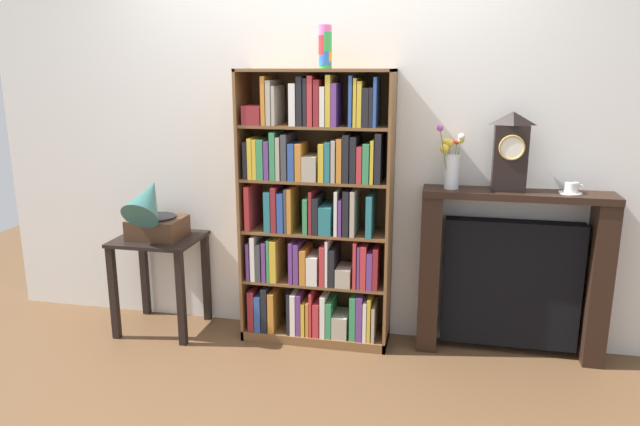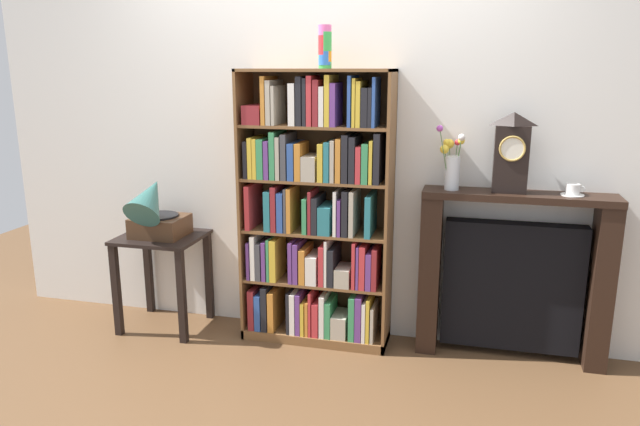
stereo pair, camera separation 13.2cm
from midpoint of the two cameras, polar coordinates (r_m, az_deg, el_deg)
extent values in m
cube|color=brown|center=(3.81, -1.73, -12.69)|extent=(7.63, 6.40, 0.02)
cube|color=silver|center=(3.70, 0.40, 7.79)|extent=(4.63, 0.08, 2.60)
cube|color=brown|center=(3.74, -8.14, 0.60)|extent=(0.02, 0.30, 1.69)
cube|color=brown|center=(3.54, 5.68, -0.10)|extent=(0.02, 0.30, 1.69)
cube|color=brown|center=(3.75, -0.90, 0.78)|extent=(0.92, 0.01, 1.69)
cube|color=brown|center=(3.51, -1.51, 13.61)|extent=(0.92, 0.30, 0.02)
cube|color=brown|center=(3.88, -1.35, -11.47)|extent=(0.92, 0.30, 0.06)
cube|color=maroon|center=(3.91, -7.11, -8.81)|extent=(0.04, 0.26, 0.26)
cube|color=#2D519E|center=(3.89, -6.54, -9.11)|extent=(0.04, 0.24, 0.24)
cube|color=black|center=(3.87, -5.93, -8.81)|extent=(0.04, 0.24, 0.29)
cube|color=orange|center=(3.87, -5.27, -9.04)|extent=(0.04, 0.25, 0.26)
cube|color=black|center=(3.84, -3.65, -9.16)|extent=(0.02, 0.25, 0.27)
cube|color=white|center=(3.83, -3.23, -9.21)|extent=(0.03, 0.25, 0.27)
cube|color=#663884|center=(3.82, -2.72, -9.28)|extent=(0.03, 0.24, 0.27)
cube|color=gold|center=(3.80, -2.36, -9.78)|extent=(0.02, 0.20, 0.21)
cube|color=orange|center=(3.80, -1.93, -9.75)|extent=(0.02, 0.21, 0.22)
cube|color=#C63338|center=(3.79, -1.62, -9.32)|extent=(0.02, 0.22, 0.28)
cube|color=#C63338|center=(3.81, -1.05, -9.73)|extent=(0.04, 0.25, 0.22)
cube|color=white|center=(3.77, -0.48, -9.53)|extent=(0.03, 0.22, 0.27)
cube|color=#388E56|center=(3.77, 0.08, -9.83)|extent=(0.04, 0.22, 0.23)
cube|color=#B2A893|center=(3.77, 1.06, -10.62)|extent=(0.09, 0.19, 0.14)
cube|color=#388E56|center=(3.74, 2.36, -9.65)|extent=(0.04, 0.23, 0.28)
cube|color=#663884|center=(3.73, 2.97, -9.70)|extent=(0.04, 0.22, 0.28)
cube|color=white|center=(3.75, 3.53, -9.87)|extent=(0.02, 0.25, 0.25)
cube|color=gold|center=(3.73, 3.89, -9.79)|extent=(0.02, 0.23, 0.28)
cube|color=#B2A893|center=(3.73, 4.26, -10.27)|extent=(0.02, 0.21, 0.22)
cube|color=brown|center=(3.74, -1.38, -6.48)|extent=(0.88, 0.28, 0.02)
cube|color=#663884|center=(3.80, -7.41, -4.25)|extent=(0.02, 0.25, 0.24)
cube|color=white|center=(3.78, -6.99, -3.99)|extent=(0.03, 0.25, 0.28)
cube|color=#424247|center=(3.77, -6.52, -4.37)|extent=(0.03, 0.23, 0.24)
cube|color=#663884|center=(3.75, -6.03, -4.37)|extent=(0.03, 0.22, 0.25)
cube|color=#388E56|center=(3.74, -5.58, -4.23)|extent=(0.02, 0.23, 0.27)
cube|color=gold|center=(3.73, -5.13, -4.30)|extent=(0.04, 0.23, 0.26)
cube|color=#663884|center=(3.70, -3.51, -4.50)|extent=(0.02, 0.21, 0.26)
cube|color=#663884|center=(3.70, -2.97, -4.54)|extent=(0.03, 0.24, 0.25)
cube|color=orange|center=(3.69, -2.37, -4.85)|extent=(0.04, 0.22, 0.22)
cube|color=white|center=(3.67, -1.55, -5.26)|extent=(0.07, 0.20, 0.18)
cube|color=#C63338|center=(3.67, -0.48, -4.68)|extent=(0.03, 0.26, 0.25)
cube|color=white|center=(3.66, -0.08, -4.46)|extent=(0.02, 0.24, 0.29)
cube|color=black|center=(3.66, 0.38, -4.90)|extent=(0.04, 0.24, 0.23)
cube|color=#B2A893|center=(3.64, 1.36, -6.00)|extent=(0.09, 0.18, 0.11)
cube|color=#C63338|center=(3.63, 2.56, -4.62)|extent=(0.02, 0.25, 0.29)
cube|color=#663884|center=(3.62, 2.92, -4.83)|extent=(0.02, 0.24, 0.26)
cube|color=#C63338|center=(3.60, 3.32, -4.93)|extent=(0.03, 0.20, 0.27)
cube|color=#663884|center=(3.61, 3.94, -5.21)|extent=(0.03, 0.23, 0.23)
cube|color=maroon|center=(3.59, 4.46, -5.10)|extent=(0.03, 0.20, 0.25)
cube|color=brown|center=(3.64, -1.41, -1.74)|extent=(0.88, 0.28, 0.02)
cube|color=#C63338|center=(3.70, -7.50, 0.73)|extent=(0.03, 0.25, 0.27)
cube|color=teal|center=(3.66, -5.66, 0.41)|extent=(0.04, 0.24, 0.25)
cube|color=maroon|center=(3.64, -5.09, 0.59)|extent=(0.03, 0.23, 0.28)
cube|color=#2D519E|center=(3.63, -4.49, 0.28)|extent=(0.04, 0.22, 0.24)
cube|color=#424247|center=(3.63, -3.96, 0.50)|extent=(0.02, 0.24, 0.27)
cube|color=orange|center=(3.61, -3.67, 0.44)|extent=(0.03, 0.21, 0.27)
cube|color=#388E56|center=(3.61, -2.09, 0.00)|extent=(0.03, 0.25, 0.21)
cube|color=maroon|center=(3.58, -1.69, 0.25)|extent=(0.02, 0.21, 0.26)
cube|color=black|center=(3.59, -1.17, 0.01)|extent=(0.03, 0.24, 0.22)
cube|color=teal|center=(3.57, -0.29, -0.48)|extent=(0.07, 0.22, 0.17)
cube|color=white|center=(3.57, 0.80, 0.29)|extent=(0.02, 0.26, 0.27)
cube|color=#663884|center=(3.57, 1.19, -0.11)|extent=(0.02, 0.26, 0.22)
cube|color=black|center=(3.56, 1.74, 0.28)|extent=(0.04, 0.26, 0.27)
cube|color=#B2A893|center=(3.54, 2.34, 0.22)|extent=(0.03, 0.25, 0.27)
cube|color=teal|center=(3.53, 3.90, -0.04)|extent=(0.03, 0.25, 0.25)
cube|color=brown|center=(3.57, -1.44, 3.24)|extent=(0.88, 0.28, 0.02)
cube|color=black|center=(3.64, -7.77, 5.23)|extent=(0.02, 0.22, 0.22)
cube|color=gold|center=(3.63, -7.32, 5.40)|extent=(0.03, 0.23, 0.24)
cube|color=gold|center=(3.61, -6.95, 5.32)|extent=(0.02, 0.21, 0.24)
cube|color=#388E56|center=(3.62, -6.30, 5.35)|extent=(0.04, 0.26, 0.24)
cube|color=#663884|center=(3.59, -5.79, 5.24)|extent=(0.03, 0.22, 0.23)
cube|color=#388E56|center=(3.60, -5.15, 5.68)|extent=(0.03, 0.26, 0.28)
cube|color=#B2A893|center=(3.59, -4.65, 5.44)|extent=(0.02, 0.25, 0.25)
cube|color=#424247|center=(3.57, -4.12, 5.55)|extent=(0.03, 0.24, 0.27)
cube|color=#2D519E|center=(3.56, -3.42, 5.12)|extent=(0.04, 0.25, 0.22)
cube|color=orange|center=(3.53, -2.85, 5.05)|extent=(0.04, 0.20, 0.22)
cube|color=#B2A893|center=(3.52, -1.82, 4.45)|extent=(0.09, 0.21, 0.15)
cube|color=gold|center=(3.51, -0.65, 5.03)|extent=(0.03, 0.22, 0.22)
cube|color=teal|center=(3.50, -0.04, 5.11)|extent=(0.03, 0.23, 0.23)
cube|color=#B2A893|center=(3.48, 0.45, 5.15)|extent=(0.02, 0.20, 0.24)
cube|color=orange|center=(3.49, 1.06, 5.24)|extent=(0.03, 0.23, 0.25)
cube|color=black|center=(3.48, 1.68, 5.42)|extent=(0.04, 0.23, 0.28)
cube|color=black|center=(3.48, 2.38, 5.32)|extent=(0.03, 0.25, 0.27)
cube|color=#C63338|center=(3.46, 2.91, 4.81)|extent=(0.03, 0.20, 0.21)
cube|color=#388E56|center=(3.47, 3.59, 4.97)|extent=(0.04, 0.24, 0.23)
cube|color=gold|center=(3.45, 4.11, 5.08)|extent=(0.02, 0.21, 0.25)
cube|color=black|center=(3.46, 4.71, 5.43)|extent=(0.04, 0.25, 0.29)
cube|color=brown|center=(3.53, -1.47, 8.38)|extent=(0.88, 0.28, 0.02)
cube|color=maroon|center=(3.60, -7.20, 9.43)|extent=(0.11, 0.24, 0.11)
cube|color=orange|center=(3.58, -6.03, 10.77)|extent=(0.02, 0.26, 0.28)
cube|color=#B2A893|center=(3.57, -5.53, 10.60)|extent=(0.03, 0.26, 0.26)
cube|color=#B2A893|center=(3.55, -5.15, 10.34)|extent=(0.02, 0.23, 0.23)
cube|color=white|center=(3.51, -3.42, 10.44)|extent=(0.04, 0.21, 0.24)
cube|color=black|center=(3.52, -2.66, 10.77)|extent=(0.03, 0.25, 0.28)
cube|color=black|center=(3.50, -2.14, 10.69)|extent=(0.02, 0.24, 0.27)
cube|color=#C63338|center=(3.48, -1.75, 10.79)|extent=(0.03, 0.21, 0.28)
cube|color=maroon|center=(3.49, -1.06, 10.62)|extent=(0.03, 0.25, 0.26)
cube|color=white|center=(3.49, -0.49, 10.31)|extent=(0.03, 0.26, 0.22)
cube|color=gold|center=(3.48, 0.04, 10.83)|extent=(0.03, 0.26, 0.29)
cube|color=#663884|center=(3.45, 0.50, 10.44)|extent=(0.03, 0.21, 0.24)
cube|color=#2D519E|center=(3.45, 2.12, 10.76)|extent=(0.02, 0.25, 0.28)
cube|color=gold|center=(3.44, 2.51, 10.63)|extent=(0.02, 0.23, 0.27)
cube|color=gold|center=(3.45, 2.99, 10.51)|extent=(0.03, 0.26, 0.25)
cube|color=black|center=(3.45, 3.55, 10.20)|extent=(0.04, 0.26, 0.22)
cube|color=black|center=(3.43, 4.03, 10.18)|extent=(0.02, 0.23, 0.22)
cube|color=#2D519E|center=(3.41, 4.38, 10.64)|extent=(0.02, 0.21, 0.28)
cylinder|color=green|center=(3.47, -0.61, 14.63)|extent=(0.07, 0.07, 0.11)
cylinder|color=blue|center=(3.47, -0.63, 14.94)|extent=(0.07, 0.07, 0.11)
cylinder|color=orange|center=(3.47, -0.61, 15.26)|extent=(0.07, 0.07, 0.11)
cylinder|color=green|center=(3.47, -0.63, 15.57)|extent=(0.07, 0.07, 0.11)
cylinder|color=red|center=(3.47, -0.65, 15.89)|extent=(0.07, 0.07, 0.11)
cylinder|color=green|center=(3.47, -0.61, 16.20)|extent=(0.07, 0.07, 0.11)
cylinder|color=pink|center=(3.48, -0.64, 16.51)|extent=(0.07, 0.07, 0.11)
cylinder|color=pink|center=(3.48, -0.64, 16.83)|extent=(0.07, 0.07, 0.11)
cube|color=black|center=(3.96, -16.24, -2.41)|extent=(0.52, 0.46, 0.02)
cube|color=black|center=(4.01, -20.18, -7.27)|extent=(0.04, 0.04, 0.61)
cube|color=black|center=(3.79, -14.23, -8.05)|extent=(0.04, 0.04, 0.61)
cube|color=black|center=(4.33, -17.42, -5.51)|extent=(0.04, 0.04, 0.61)
cube|color=black|center=(4.13, -11.82, -6.10)|extent=(0.04, 0.04, 0.61)
cube|color=#472D1C|center=(3.94, -16.31, -1.37)|extent=(0.32, 0.28, 0.13)
cylinder|color=black|center=(3.92, -16.38, -0.38)|extent=(0.24, 0.24, 0.01)
cylinder|color=#2D605B|center=(3.88, -16.69, -0.19)|extent=(0.03, 0.03, 0.06)
cone|color=#2D605B|center=(3.80, -17.28, 1.27)|extent=(0.23, 0.36, 0.35)
cube|color=black|center=(3.54, 17.58, 1.68)|extent=(1.07, 0.23, 0.04)
cube|color=black|center=(3.66, 9.51, -5.65)|extent=(0.12, 0.21, 0.96)
cube|color=black|center=(3.75, 24.33, -6.25)|extent=(0.12, 0.21, 0.96)
cube|color=black|center=(3.72, 16.91, -6.52)|extent=(0.79, 0.12, 0.77)
cube|color=black|center=(3.50, 16.83, 5.06)|extent=(0.19, 0.10, 0.38)
pyramid|color=black|center=(3.47, 17.09, 8.73)|extent=(0.19, 0.10, 0.07)
cylinder|color=silver|center=(3.44, 16.97, 6.05)|extent=(0.13, 0.01, 0.13)
torus|color=#B79347|center=(3.43, 16.98, 6.04)|extent=(0.14, 0.01, 0.14)
cylinder|color=silver|center=(3.50, 11.57, 3.89)|extent=(0.08, 0.08, 0.20)
cylinder|color=#4C753D|center=(3.49, 11.15, 4.32)|extent=(0.05, 0.01, 0.22)
sphere|color=yellow|center=(3.48, 10.84, 6.11)|extent=(0.05, 0.05, 0.05)
cylinder|color=#4C753D|center=(3.51, 12.00, 4.71)|extent=(0.04, 0.04, 0.26)
sphere|color=yellow|center=(3.51, 12.39, 6.86)|extent=(0.04, 0.04, 0.04)
cylinder|color=#4C753D|center=(3.48, 12.00, 4.86)|extent=(0.04, 0.02, 0.29)
sphere|color=silver|center=(3.46, 12.43, 7.19)|extent=(0.04, 0.04, 0.04)
cylinder|color=#4C753D|center=(3.51, 11.30, 4.64)|extent=(0.05, 0.05, 0.25)
sphere|color=yellow|center=(3.52, 11.03, 6.74)|extent=(0.04, 0.04, 0.04)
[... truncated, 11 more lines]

